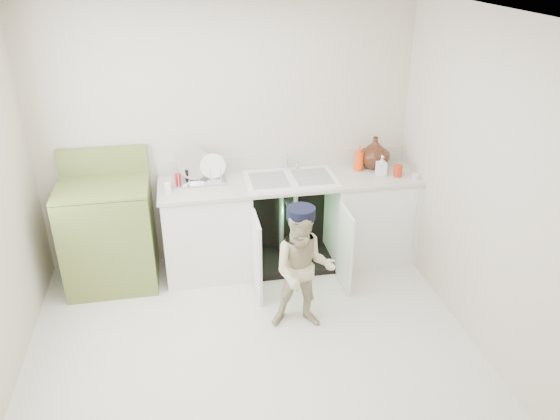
% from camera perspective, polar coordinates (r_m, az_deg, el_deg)
% --- Properties ---
extents(ground, '(3.50, 3.50, 0.00)m').
position_cam_1_polar(ground, '(4.46, -2.88, -14.12)').
color(ground, silver).
rests_on(ground, ground).
extents(room_shell, '(6.00, 5.50, 1.26)m').
position_cam_1_polar(room_shell, '(3.77, -3.31, 0.47)').
color(room_shell, beige).
rests_on(room_shell, ground).
extents(counter_run, '(2.44, 1.02, 1.21)m').
position_cam_1_polar(counter_run, '(5.27, 1.30, -0.97)').
color(counter_run, white).
rests_on(counter_run, ground).
extents(avocado_stove, '(0.79, 0.65, 1.23)m').
position_cam_1_polar(avocado_stove, '(5.19, -17.42, -2.34)').
color(avocado_stove, olive).
rests_on(avocado_stove, ground).
extents(repair_worker, '(0.58, 0.89, 1.08)m').
position_cam_1_polar(repair_worker, '(4.37, 2.47, -6.20)').
color(repair_worker, '#C1B78B').
rests_on(repair_worker, ground).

